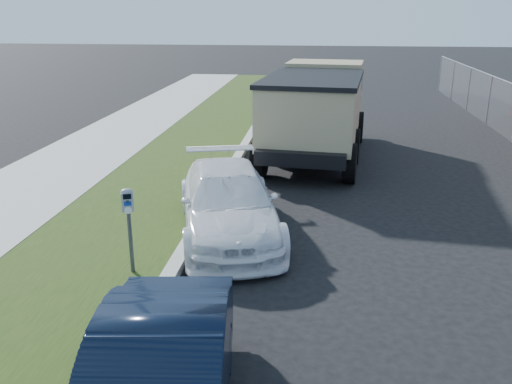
# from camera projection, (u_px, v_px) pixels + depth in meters

# --- Properties ---
(ground) EXTENTS (120.00, 120.00, 0.00)m
(ground) POSITION_uv_depth(u_px,v_px,m) (333.00, 271.00, 8.98)
(ground) COLOR black
(ground) RESTS_ON ground
(streetside) EXTENTS (6.12, 50.00, 0.15)m
(streetside) POSITION_uv_depth(u_px,v_px,m) (66.00, 211.00, 11.45)
(streetside) COLOR #999990
(streetside) RESTS_ON ground
(parking_meter) EXTENTS (0.22, 0.18, 1.40)m
(parking_meter) POSITION_uv_depth(u_px,v_px,m) (128.00, 212.00, 8.37)
(parking_meter) COLOR #3F4247
(parking_meter) RESTS_ON ground
(white_wagon) EXTENTS (2.81, 4.67, 1.27)m
(white_wagon) POSITION_uv_depth(u_px,v_px,m) (229.00, 201.00, 10.38)
(white_wagon) COLOR white
(white_wagon) RESTS_ON ground
(dump_truck) EXTENTS (3.18, 6.72, 2.55)m
(dump_truck) POSITION_uv_depth(u_px,v_px,m) (317.00, 107.00, 15.81)
(dump_truck) COLOR black
(dump_truck) RESTS_ON ground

